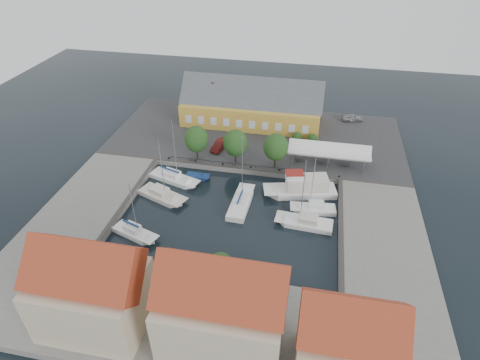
# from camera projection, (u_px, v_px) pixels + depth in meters

# --- Properties ---
(ground) EXTENTS (140.00, 140.00, 0.00)m
(ground) POSITION_uv_depth(u_px,v_px,m) (232.00, 210.00, 61.77)
(ground) COLOR black
(ground) RESTS_ON ground
(north_quay) EXTENTS (56.00, 26.00, 1.00)m
(north_quay) POSITION_uv_depth(u_px,v_px,m) (257.00, 136.00, 79.99)
(north_quay) COLOR #2D2D30
(north_quay) RESTS_ON ground
(west_quay) EXTENTS (12.00, 24.00, 1.00)m
(west_quay) POSITION_uv_depth(u_px,v_px,m) (94.00, 198.00, 63.41)
(west_quay) COLOR slate
(west_quay) RESTS_ON ground
(east_quay) EXTENTS (12.00, 24.00, 1.00)m
(east_quay) POSITION_uv_depth(u_px,v_px,m) (382.00, 235.00, 56.34)
(east_quay) COLOR slate
(east_quay) RESTS_ON ground
(south_bank) EXTENTS (56.00, 14.00, 1.00)m
(south_bank) POSITION_uv_depth(u_px,v_px,m) (193.00, 323.00, 44.59)
(south_bank) COLOR slate
(south_bank) RESTS_ON ground
(quay_edge_fittings) EXTENTS (56.00, 24.72, 0.40)m
(quay_edge_fittings) POSITION_uv_depth(u_px,v_px,m) (239.00, 187.00, 64.98)
(quay_edge_fittings) COLOR #383533
(quay_edge_fittings) RESTS_ON north_quay
(warehouse) EXTENTS (28.56, 14.00, 9.55)m
(warehouse) POSITION_uv_depth(u_px,v_px,m) (249.00, 106.00, 82.47)
(warehouse) COLOR gold
(warehouse) RESTS_ON north_quay
(tent_canopy) EXTENTS (14.00, 4.00, 2.83)m
(tent_canopy) POSITION_uv_depth(u_px,v_px,m) (329.00, 151.00, 69.08)
(tent_canopy) COLOR white
(tent_canopy) RESTS_ON north_quay
(quay_trees) EXTENTS (18.20, 4.20, 6.30)m
(quay_trees) POSITION_uv_depth(u_px,v_px,m) (235.00, 143.00, 68.95)
(quay_trees) COLOR black
(quay_trees) RESTS_ON north_quay
(car_silver) EXTENTS (4.59, 2.69, 1.47)m
(car_silver) POSITION_uv_depth(u_px,v_px,m) (352.00, 118.00, 84.17)
(car_silver) COLOR #97999F
(car_silver) RESTS_ON north_quay
(car_red) EXTENTS (2.75, 5.07, 1.59)m
(car_red) POSITION_uv_depth(u_px,v_px,m) (220.00, 145.00, 74.57)
(car_red) COLOR #581614
(car_red) RESTS_ON north_quay
(center_sailboat) EXTENTS (3.04, 9.13, 12.36)m
(center_sailboat) POSITION_uv_depth(u_px,v_px,m) (241.00, 204.00, 62.42)
(center_sailboat) COLOR white
(center_sailboat) RESTS_ON ground
(trawler) EXTENTS (12.18, 6.03, 5.00)m
(trawler) POSITION_uv_depth(u_px,v_px,m) (303.00, 189.00, 64.56)
(trawler) COLOR white
(trawler) RESTS_ON ground
(east_boat_a) EXTENTS (7.19, 3.08, 10.10)m
(east_boat_a) POSITION_uv_depth(u_px,v_px,m) (314.00, 210.00, 61.38)
(east_boat_a) COLOR white
(east_boat_a) RESTS_ON ground
(east_boat_b) EXTENTS (8.67, 3.35, 11.55)m
(east_boat_b) POSITION_uv_depth(u_px,v_px,m) (305.00, 223.00, 58.76)
(east_boat_b) COLOR white
(east_boat_b) RESTS_ON ground
(west_boat_a) EXTENTS (9.45, 5.26, 12.11)m
(west_boat_a) POSITION_uv_depth(u_px,v_px,m) (173.00, 179.00, 68.20)
(west_boat_a) COLOR white
(west_boat_a) RESTS_ON ground
(west_boat_b) EXTENTS (8.85, 5.77, 11.55)m
(west_boat_b) POSITION_uv_depth(u_px,v_px,m) (162.00, 196.00, 64.24)
(west_boat_b) COLOR beige
(west_boat_b) RESTS_ON ground
(west_boat_d) EXTENTS (7.49, 4.40, 9.90)m
(west_boat_d) POSITION_uv_depth(u_px,v_px,m) (135.00, 233.00, 56.97)
(west_boat_d) COLOR white
(west_boat_d) RESTS_ON ground
(launch_sw) EXTENTS (5.14, 2.15, 0.98)m
(launch_sw) POSITION_uv_depth(u_px,v_px,m) (114.00, 257.00, 53.51)
(launch_sw) COLOR white
(launch_sw) RESTS_ON ground
(launch_nw) EXTENTS (4.23, 1.75, 0.88)m
(launch_nw) POSITION_uv_depth(u_px,v_px,m) (197.00, 177.00, 68.97)
(launch_nw) COLOR navy
(launch_nw) RESTS_ON ground
(townhouses) EXTENTS (36.30, 8.50, 12.00)m
(townhouses) POSITION_uv_depth(u_px,v_px,m) (201.00, 313.00, 39.43)
(townhouses) COLOR beige
(townhouses) RESTS_ON south_bank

